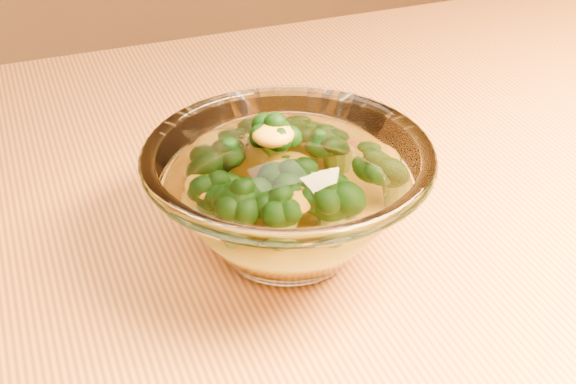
% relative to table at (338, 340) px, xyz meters
% --- Properties ---
extents(table, '(1.20, 0.80, 0.75)m').
position_rel_table_xyz_m(table, '(0.00, 0.00, 0.00)').
color(table, '#DB8841').
rests_on(table, ground).
extents(glass_bowl, '(0.19, 0.19, 0.09)m').
position_rel_table_xyz_m(glass_bowl, '(-0.04, 0.00, 0.14)').
color(glass_bowl, white).
rests_on(glass_bowl, table).
extents(cheese_sauce, '(0.10, 0.10, 0.03)m').
position_rel_table_xyz_m(cheese_sauce, '(-0.04, 0.00, 0.13)').
color(cheese_sauce, orange).
rests_on(cheese_sauce, glass_bowl).
extents(broccoli_heap, '(0.14, 0.13, 0.07)m').
position_rel_table_xyz_m(broccoli_heap, '(-0.04, 0.01, 0.15)').
color(broccoli_heap, black).
rests_on(broccoli_heap, cheese_sauce).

